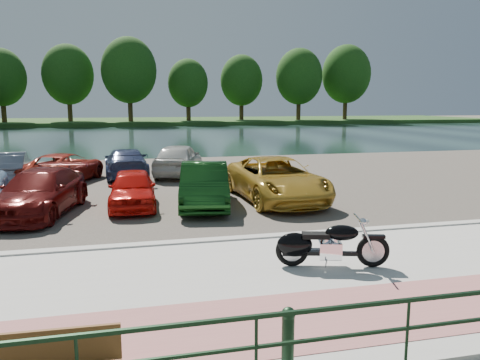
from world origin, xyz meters
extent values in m
plane|color=#595447|center=(0.00, 0.00, 0.00)|extent=(200.00, 200.00, 0.00)
cube|color=beige|center=(0.00, -1.00, 0.05)|extent=(60.00, 6.00, 0.10)
cube|color=#AB6062|center=(0.00, -2.50, 0.10)|extent=(60.00, 2.00, 0.01)
cube|color=beige|center=(0.00, 2.00, 0.07)|extent=(60.00, 0.30, 0.14)
cube|color=#463F38|center=(0.00, 11.00, 0.02)|extent=(60.00, 18.00, 0.04)
cube|color=#172B29|center=(0.00, 40.00, 0.00)|extent=(120.00, 40.00, 0.00)
cube|color=#224619|center=(0.00, 72.00, 0.30)|extent=(120.00, 24.00, 0.60)
cylinder|color=black|center=(-2.00, -4.00, 0.55)|extent=(0.04, 0.04, 0.90)
cylinder|color=black|center=(0.00, -4.00, 0.55)|extent=(0.04, 0.04, 0.90)
cube|color=black|center=(0.00, -4.00, 0.98)|extent=(24.00, 0.05, 0.05)
cube|color=black|center=(0.00, -4.00, 0.60)|extent=(24.00, 0.04, 0.04)
cylinder|color=black|center=(-1.50, -3.70, 0.45)|extent=(0.16, 0.16, 0.70)
sphere|color=black|center=(-1.50, -3.70, 0.82)|extent=(0.18, 0.18, 0.18)
cylinder|color=#3A2A15|center=(-21.00, 66.00, 3.08)|extent=(0.70, 0.70, 4.95)
ellipsoid|color=#163B10|center=(-21.00, 66.00, 7.04)|extent=(6.93, 6.93, 8.32)
cylinder|color=#3A2A15|center=(-12.00, 67.40, 3.30)|extent=(0.70, 0.70, 5.40)
ellipsoid|color=#163B10|center=(-12.00, 67.40, 7.62)|extent=(7.56, 7.56, 9.07)
cylinder|color=#3A2A15|center=(-3.00, 64.60, 3.52)|extent=(0.70, 0.70, 5.85)
ellipsoid|color=#163B10|center=(-3.00, 64.60, 8.21)|extent=(8.19, 8.19, 9.83)
cylinder|color=#3A2A15|center=(6.00, 66.00, 2.85)|extent=(0.70, 0.70, 4.50)
ellipsoid|color=#163B10|center=(6.00, 66.00, 6.45)|extent=(6.30, 6.30, 7.56)
cylinder|color=#3A2A15|center=(15.00, 67.40, 3.08)|extent=(0.70, 0.70, 4.95)
ellipsoid|color=#163B10|center=(15.00, 67.40, 7.04)|extent=(6.93, 6.93, 8.32)
cylinder|color=#3A2A15|center=(24.00, 64.60, 3.30)|extent=(0.70, 0.70, 5.40)
ellipsoid|color=#163B10|center=(24.00, 64.60, 7.62)|extent=(7.56, 7.56, 9.07)
cylinder|color=#3A2A15|center=(33.00, 66.00, 3.52)|extent=(0.70, 0.70, 5.85)
ellipsoid|color=#163B10|center=(33.00, 66.00, 8.21)|extent=(8.19, 8.19, 9.83)
torus|color=black|center=(1.41, -0.61, 0.44)|extent=(0.69, 0.29, 0.68)
torus|color=black|center=(-0.19, -0.18, 0.44)|extent=(0.69, 0.29, 0.68)
cylinder|color=#B2B2B7|center=(1.41, -0.61, 0.44)|extent=(0.46, 0.18, 0.46)
cylinder|color=#B2B2B7|center=(-0.19, -0.18, 0.44)|extent=(0.46, 0.18, 0.46)
cylinder|color=silver|center=(1.24, -0.67, 0.74)|extent=(0.33, 0.13, 0.63)
cylinder|color=silver|center=(1.30, -0.48, 0.74)|extent=(0.33, 0.13, 0.63)
cylinder|color=silver|center=(1.09, -0.52, 1.13)|extent=(0.23, 0.73, 0.04)
sphere|color=silver|center=(1.18, -0.55, 1.05)|extent=(0.20, 0.20, 0.16)
sphere|color=silver|center=(1.25, -0.57, 1.05)|extent=(0.13, 0.13, 0.11)
cube|color=black|center=(1.41, -0.61, 0.75)|extent=(0.47, 0.25, 0.06)
cube|color=black|center=(0.61, -0.39, 0.38)|extent=(1.18, 0.41, 0.08)
cube|color=silver|center=(0.56, -0.38, 0.45)|extent=(0.52, 0.43, 0.34)
cylinder|color=silver|center=(0.66, -0.41, 0.65)|extent=(0.28, 0.24, 0.27)
cylinder|color=silver|center=(0.46, -0.35, 0.65)|extent=(0.28, 0.24, 0.27)
ellipsoid|color=black|center=(0.78, -0.44, 0.82)|extent=(0.75, 0.53, 0.32)
cube|color=black|center=(0.27, -0.30, 0.76)|extent=(0.60, 0.41, 0.10)
ellipsoid|color=black|center=(-0.14, -0.19, 0.56)|extent=(0.79, 0.51, 0.50)
cube|color=black|center=(-0.19, -0.18, 0.49)|extent=(0.43, 0.28, 0.30)
cylinder|color=silver|center=(0.31, -0.15, 0.32)|extent=(1.09, 0.37, 0.09)
cylinder|color=silver|center=(0.31, -0.15, 0.40)|extent=(1.09, 0.37, 0.09)
cylinder|color=#B2B2B7|center=(0.42, -0.53, 0.23)|extent=(0.06, 0.14, 0.22)
cube|color=brown|center=(-4.45, -3.45, 0.60)|extent=(1.80, 0.11, 0.45)
imported|color=#560E0C|center=(-6.09, 6.16, 0.73)|extent=(2.84, 5.01, 1.37)
imported|color=red|center=(-3.32, 6.49, 0.66)|extent=(1.55, 3.67, 1.24)
imported|color=#0F3910|center=(-1.01, 6.10, 0.75)|extent=(2.16, 4.51, 1.43)
imported|color=gold|center=(1.60, 6.45, 0.79)|extent=(2.76, 5.52, 1.50)
imported|color=slate|center=(-8.34, 12.34, 0.72)|extent=(1.90, 4.25, 1.35)
imported|color=#A72C1B|center=(-6.15, 12.19, 0.68)|extent=(3.58, 5.03, 1.27)
imported|color=navy|center=(-3.54, 12.95, 0.71)|extent=(2.09, 4.68, 1.33)
imported|color=silver|center=(-1.14, 12.99, 0.80)|extent=(3.01, 4.80, 1.52)
camera|label=1|loc=(-3.36, -8.92, 3.44)|focal=35.00mm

